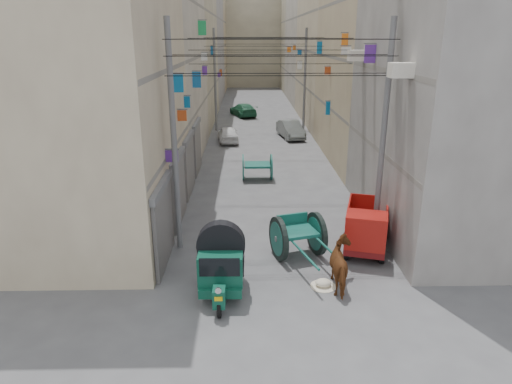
{
  "coord_description": "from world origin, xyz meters",
  "views": [
    {
      "loc": [
        -1.11,
        -9.37,
        7.4
      ],
      "look_at": [
        -0.78,
        6.5,
        1.95
      ],
      "focal_mm": 32.0,
      "sensor_mm": 36.0,
      "label": 1
    }
  ],
  "objects_px": {
    "feed_sack": "(323,283)",
    "distant_car_grey": "(291,129)",
    "horse": "(343,266)",
    "distant_car_green": "(243,110)",
    "auto_rickshaw": "(221,262)",
    "tonga_cart": "(298,235)",
    "distant_car_white": "(228,134)",
    "second_cart": "(257,166)",
    "mini_truck": "(366,231)"
  },
  "relations": [
    {
      "from": "tonga_cart",
      "to": "horse",
      "type": "relative_size",
      "value": 2.05
    },
    {
      "from": "mini_truck",
      "to": "distant_car_green",
      "type": "xyz_separation_m",
      "value": [
        -4.52,
        29.67,
        -0.23
      ]
    },
    {
      "from": "feed_sack",
      "to": "distant_car_grey",
      "type": "distance_m",
      "value": 21.96
    },
    {
      "from": "horse",
      "to": "second_cart",
      "type": "bearing_deg",
      "value": -78.95
    },
    {
      "from": "horse",
      "to": "distant_car_white",
      "type": "height_order",
      "value": "horse"
    },
    {
      "from": "second_cart",
      "to": "horse",
      "type": "distance_m",
      "value": 11.53
    },
    {
      "from": "auto_rickshaw",
      "to": "distant_car_grey",
      "type": "height_order",
      "value": "auto_rickshaw"
    },
    {
      "from": "horse",
      "to": "mini_truck",
      "type": "bearing_deg",
      "value": -119.04
    },
    {
      "from": "horse",
      "to": "distant_car_grey",
      "type": "height_order",
      "value": "horse"
    },
    {
      "from": "mini_truck",
      "to": "horse",
      "type": "bearing_deg",
      "value": -102.13
    },
    {
      "from": "second_cart",
      "to": "distant_car_white",
      "type": "distance_m",
      "value": 9.55
    },
    {
      "from": "tonga_cart",
      "to": "second_cart",
      "type": "bearing_deg",
      "value": 80.72
    },
    {
      "from": "feed_sack",
      "to": "distant_car_green",
      "type": "height_order",
      "value": "distant_car_green"
    },
    {
      "from": "horse",
      "to": "distant_car_green",
      "type": "xyz_separation_m",
      "value": [
        -3.24,
        32.06,
        -0.14
      ]
    },
    {
      "from": "horse",
      "to": "distant_car_white",
      "type": "bearing_deg",
      "value": -79.05
    },
    {
      "from": "horse",
      "to": "tonga_cart",
      "type": "bearing_deg",
      "value": -62.62
    },
    {
      "from": "feed_sack",
      "to": "distant_car_green",
      "type": "xyz_separation_m",
      "value": [
        -2.67,
        31.99,
        0.49
      ]
    },
    {
      "from": "mini_truck",
      "to": "tonga_cart",
      "type": "bearing_deg",
      "value": -158.56
    },
    {
      "from": "tonga_cart",
      "to": "horse",
      "type": "height_order",
      "value": "tonga_cart"
    },
    {
      "from": "mini_truck",
      "to": "feed_sack",
      "type": "bearing_deg",
      "value": -112.52
    },
    {
      "from": "tonga_cart",
      "to": "distant_car_grey",
      "type": "height_order",
      "value": "tonga_cart"
    },
    {
      "from": "tonga_cart",
      "to": "mini_truck",
      "type": "height_order",
      "value": "mini_truck"
    },
    {
      "from": "mini_truck",
      "to": "second_cart",
      "type": "relative_size",
      "value": 2.1
    },
    {
      "from": "second_cart",
      "to": "distant_car_white",
      "type": "xyz_separation_m",
      "value": [
        -1.92,
        9.35,
        -0.17
      ]
    },
    {
      "from": "auto_rickshaw",
      "to": "mini_truck",
      "type": "relative_size",
      "value": 0.74
    },
    {
      "from": "distant_car_grey",
      "to": "distant_car_green",
      "type": "height_order",
      "value": "distant_car_grey"
    },
    {
      "from": "second_cart",
      "to": "distant_car_green",
      "type": "xyz_separation_m",
      "value": [
        -0.87,
        20.77,
        -0.14
      ]
    },
    {
      "from": "tonga_cart",
      "to": "distant_car_green",
      "type": "xyz_separation_m",
      "value": [
        -2.08,
        29.89,
        -0.19
      ]
    },
    {
      "from": "horse",
      "to": "distant_car_green",
      "type": "distance_m",
      "value": 32.22
    },
    {
      "from": "horse",
      "to": "distant_car_green",
      "type": "height_order",
      "value": "horse"
    },
    {
      "from": "auto_rickshaw",
      "to": "tonga_cart",
      "type": "height_order",
      "value": "auto_rickshaw"
    },
    {
      "from": "distant_car_grey",
      "to": "distant_car_white",
      "type": "bearing_deg",
      "value": -174.46
    },
    {
      "from": "distant_car_green",
      "to": "feed_sack",
      "type": "bearing_deg",
      "value": 75.65
    },
    {
      "from": "second_cart",
      "to": "horse",
      "type": "xyz_separation_m",
      "value": [
        2.37,
        -11.28,
        -0.0
      ]
    },
    {
      "from": "feed_sack",
      "to": "horse",
      "type": "relative_size",
      "value": 0.28
    },
    {
      "from": "tonga_cart",
      "to": "distant_car_white",
      "type": "height_order",
      "value": "tonga_cart"
    },
    {
      "from": "auto_rickshaw",
      "to": "tonga_cart",
      "type": "xyz_separation_m",
      "value": [
        2.54,
        2.38,
        -0.23
      ]
    },
    {
      "from": "tonga_cart",
      "to": "feed_sack",
      "type": "bearing_deg",
      "value": -91.16
    },
    {
      "from": "auto_rickshaw",
      "to": "distant_car_white",
      "type": "xyz_separation_m",
      "value": [
        -0.59,
        20.85,
        -0.45
      ]
    },
    {
      "from": "auto_rickshaw",
      "to": "feed_sack",
      "type": "xyz_separation_m",
      "value": [
        3.13,
        0.28,
        -0.91
      ]
    },
    {
      "from": "auto_rickshaw",
      "to": "distant_car_grey",
      "type": "distance_m",
      "value": 22.59
    },
    {
      "from": "distant_car_white",
      "to": "tonga_cart",
      "type": "bearing_deg",
      "value": 92.93
    },
    {
      "from": "distant_car_grey",
      "to": "distant_car_green",
      "type": "xyz_separation_m",
      "value": [
        -3.67,
        10.06,
        -0.03
      ]
    },
    {
      "from": "auto_rickshaw",
      "to": "horse",
      "type": "relative_size",
      "value": 1.41
    },
    {
      "from": "horse",
      "to": "distant_car_green",
      "type": "bearing_deg",
      "value": -85.02
    },
    {
      "from": "distant_car_white",
      "to": "auto_rickshaw",
      "type": "bearing_deg",
      "value": 84.93
    },
    {
      "from": "distant_car_grey",
      "to": "horse",
      "type": "bearing_deg",
      "value": -101.66
    },
    {
      "from": "mini_truck",
      "to": "distant_car_white",
      "type": "relative_size",
      "value": 0.99
    },
    {
      "from": "auto_rickshaw",
      "to": "distant_car_white",
      "type": "bearing_deg",
      "value": 92.27
    },
    {
      "from": "distant_car_white",
      "to": "distant_car_grey",
      "type": "distance_m",
      "value": 4.91
    }
  ]
}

